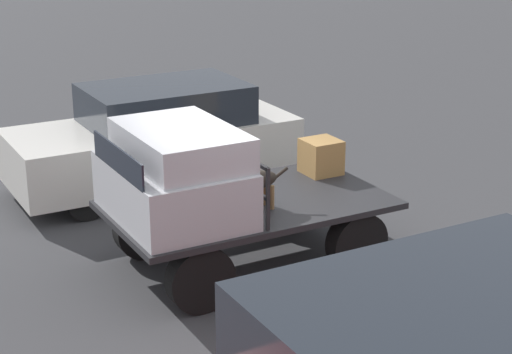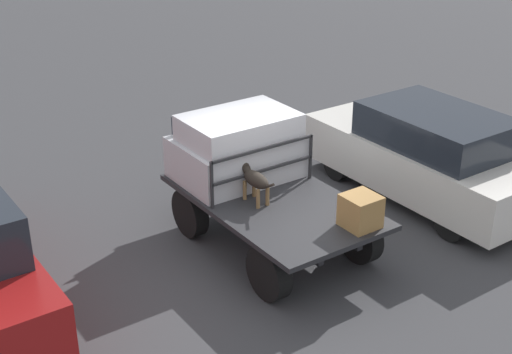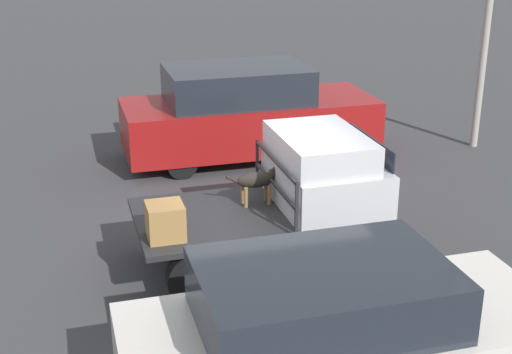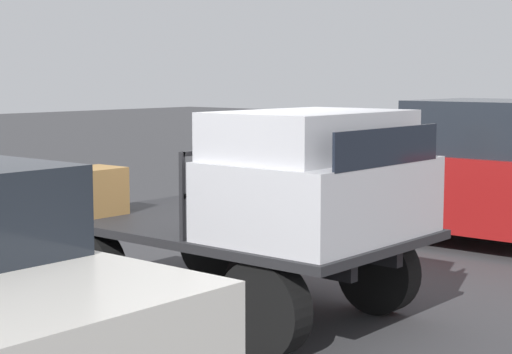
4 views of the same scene
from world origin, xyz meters
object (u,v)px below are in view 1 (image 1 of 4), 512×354
cargo_crate (321,157)px  dog (250,181)px  flatbed_truck (248,220)px  parked_sedan (156,138)px

cargo_crate → dog: bearing=27.1°
flatbed_truck → dog: dog is taller
flatbed_truck → dog: (0.12, 0.28, 0.64)m
cargo_crate → parked_sedan: parked_sedan is taller
dog → flatbed_truck: bearing=-103.3°
dog → cargo_crate: dog is taller
dog → cargo_crate: (-1.55, -0.79, -0.14)m
cargo_crate → parked_sedan: bearing=-64.9°
flatbed_truck → parked_sedan: parked_sedan is taller
flatbed_truck → cargo_crate: (-1.42, -0.51, 0.49)m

